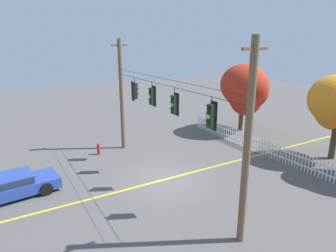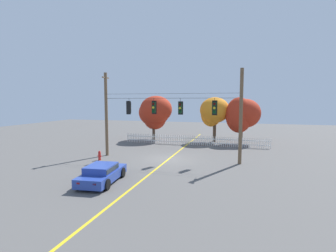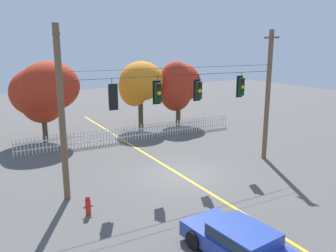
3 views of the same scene
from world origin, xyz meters
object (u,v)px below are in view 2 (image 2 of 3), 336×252
autumn_maple_mid (214,111)px  traffic_signal_northbound_primary (154,107)px  autumn_maple_near_fence (155,112)px  traffic_signal_northbound_secondary (180,108)px  traffic_signal_southbound_primary (129,108)px  fire_hydrant (100,156)px  traffic_signal_eastbound_side (214,108)px  parked_car (102,173)px  autumn_oak_far_east (243,114)px

autumn_maple_mid → traffic_signal_northbound_primary: bearing=-110.1°
autumn_maple_near_fence → traffic_signal_northbound_secondary: bearing=-60.8°
traffic_signal_northbound_primary → traffic_signal_northbound_secondary: 2.38m
autumn_maple_near_fence → autumn_maple_mid: autumn_maple_near_fence is taller
traffic_signal_northbound_primary → autumn_maple_mid: bearing=69.9°
traffic_signal_northbound_primary → traffic_signal_northbound_secondary: same height
traffic_signal_northbound_primary → autumn_maple_near_fence: bearing=108.5°
autumn_maple_mid → traffic_signal_southbound_primary: bearing=-120.1°
traffic_signal_northbound_primary → fire_hydrant: bearing=-155.1°
traffic_signal_eastbound_side → fire_hydrant: (-9.51, -1.99, -4.11)m
parked_car → fire_hydrant: size_ratio=5.17×
traffic_signal_northbound_secondary → autumn_maple_mid: 11.12m
autumn_maple_mid → autumn_oak_far_east: bearing=-6.9°
traffic_signal_southbound_primary → autumn_oak_far_east: bearing=47.1°
traffic_signal_eastbound_side → autumn_maple_mid: bearing=96.3°
traffic_signal_southbound_primary → fire_hydrant: (-1.93, -1.97, -4.08)m
autumn_oak_far_east → traffic_signal_eastbound_side: bearing=-102.1°
parked_car → traffic_signal_northbound_secondary: bearing=66.1°
traffic_signal_northbound_primary → autumn_oak_far_east: bearing=54.6°
traffic_signal_northbound_primary → autumn_maple_near_fence: (-3.52, 10.55, -0.91)m
traffic_signal_eastbound_side → autumn_maple_near_fence: 13.74m
autumn_maple_near_fence → autumn_maple_mid: size_ratio=1.03×
traffic_signal_northbound_secondary → traffic_signal_eastbound_side: same height
traffic_signal_southbound_primary → fire_hydrant: bearing=-134.5°
traffic_signal_southbound_primary → autumn_maple_near_fence: autumn_maple_near_fence is taller
traffic_signal_northbound_secondary → traffic_signal_eastbound_side: 2.87m
traffic_signal_eastbound_side → autumn_maple_near_fence: bearing=129.7°
traffic_signal_southbound_primary → parked_car: traffic_signal_southbound_primary is taller
autumn_maple_mid → autumn_oak_far_east: autumn_maple_mid is taller
fire_hydrant → parked_car: bearing=-57.7°
traffic_signal_northbound_secondary → autumn_maple_mid: size_ratio=0.25×
traffic_signal_northbound_primary → autumn_maple_mid: autumn_maple_mid is taller
traffic_signal_southbound_primary → parked_car: (1.46, -7.33, -3.88)m
traffic_signal_southbound_primary → autumn_maple_mid: (6.36, 10.99, -0.69)m
traffic_signal_northbound_secondary → traffic_signal_eastbound_side: size_ratio=0.99×
traffic_signal_eastbound_side → parked_car: (-6.12, -7.35, -3.91)m
fire_hydrant → autumn_maple_near_fence: bearing=86.6°
traffic_signal_eastbound_side → traffic_signal_northbound_primary: bearing=-180.0°
autumn_maple_near_fence → autumn_oak_far_east: bearing=0.0°
autumn_maple_near_fence → traffic_signal_northbound_primary: bearing=-71.5°
traffic_signal_southbound_primary → autumn_maple_mid: autumn_maple_mid is taller
traffic_signal_northbound_primary → autumn_maple_near_fence: autumn_maple_near_fence is taller
traffic_signal_northbound_secondary → autumn_oak_far_east: 11.77m
traffic_signal_southbound_primary → traffic_signal_eastbound_side: size_ratio=1.02×
traffic_signal_eastbound_side → parked_car: size_ratio=0.33×
traffic_signal_northbound_primary → autumn_oak_far_east: autumn_oak_far_east is taller
traffic_signal_southbound_primary → traffic_signal_northbound_primary: bearing=0.5°
traffic_signal_northbound_primary → autumn_maple_mid: (4.02, 10.97, -0.72)m
autumn_maple_near_fence → fire_hydrant: size_ratio=6.98×
autumn_maple_mid → fire_hydrant: bearing=-122.6°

